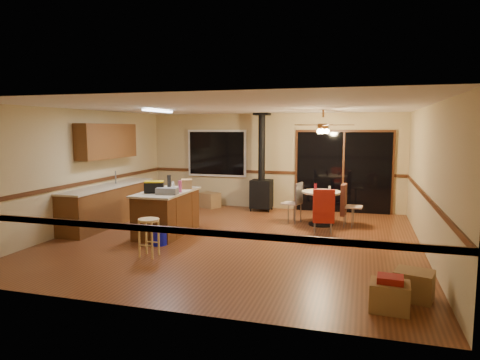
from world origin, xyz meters
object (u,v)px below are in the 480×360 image
at_px(kitchen_island, 167,212).
at_px(chair_right, 345,200).
at_px(toolbox_grey, 167,191).
at_px(dining_table, 321,202).
at_px(wood_stove, 262,184).
at_px(blue_bucket, 159,238).
at_px(box_corner_a, 390,296).
at_px(chair_near, 324,206).
at_px(bar_stool, 149,238).
at_px(box_corner_b, 414,285).
at_px(box_under_window, 210,200).
at_px(toolbox_black, 154,188).
at_px(chair_left, 296,198).

relative_size(kitchen_island, chair_right, 2.40).
xyz_separation_m(toolbox_grey, dining_table, (2.81, 2.10, -0.43)).
distance_m(wood_stove, blue_bucket, 4.06).
bearing_deg(box_corner_a, kitchen_island, 147.40).
xyz_separation_m(wood_stove, toolbox_grey, (-1.10, -3.42, 0.24)).
xyz_separation_m(wood_stove, chair_near, (1.84, -2.20, -0.13)).
xyz_separation_m(bar_stool, chair_right, (3.12, 3.33, 0.27)).
height_order(chair_near, chair_right, same).
height_order(wood_stove, box_corner_b, wood_stove).
height_order(dining_table, box_corner_a, dining_table).
height_order(blue_bucket, dining_table, dining_table).
bearing_deg(bar_stool, dining_table, 51.49).
bearing_deg(bar_stool, toolbox_grey, 100.22).
bearing_deg(box_under_window, toolbox_black, -88.80).
xyz_separation_m(toolbox_black, chair_left, (2.54, 2.08, -0.42)).
xyz_separation_m(blue_bucket, chair_left, (2.19, 2.62, 0.46)).
height_order(chair_near, box_corner_a, chair_near).
bearing_deg(dining_table, box_corner_b, -68.55).
bearing_deg(wood_stove, blue_bucket, -105.50).
height_order(wood_stove, toolbox_black, wood_stove).
height_order(chair_left, chair_right, same).
bearing_deg(toolbox_grey, bar_stool, -79.78).
relative_size(kitchen_island, box_corner_b, 3.64).
distance_m(box_corner_a, box_corner_b, 0.55).
distance_m(kitchen_island, dining_table, 3.47).
relative_size(wood_stove, toolbox_grey, 6.08).
distance_m(chair_right, box_corner_b, 4.22).
bearing_deg(box_under_window, toolbox_grey, -83.44).
bearing_deg(wood_stove, chair_near, -50.11).
relative_size(toolbox_grey, chair_left, 0.80).
distance_m(kitchen_island, box_under_window, 3.12).
bearing_deg(wood_stove, chair_left, -48.31).
relative_size(dining_table, chair_near, 1.27).
bearing_deg(bar_stool, chair_left, 59.07).
relative_size(toolbox_black, box_corner_a, 0.83).
xyz_separation_m(chair_near, box_corner_b, (1.44, -3.12, -0.41)).
bearing_deg(wood_stove, box_under_window, 178.09).
height_order(bar_stool, chair_left, chair_left).
height_order(blue_bucket, chair_left, chair_left).
height_order(wood_stove, chair_right, wood_stove).
height_order(toolbox_grey, box_corner_a, toolbox_grey).
xyz_separation_m(chair_right, box_corner_b, (1.05, -4.06, -0.41)).
relative_size(dining_table, chair_left, 1.73).
bearing_deg(kitchen_island, chair_left, 36.74).
bearing_deg(toolbox_black, chair_near, 19.01).
bearing_deg(toolbox_black, box_corner_b, -22.92).
bearing_deg(blue_bucket, toolbox_black, 123.60).
relative_size(kitchen_island, dining_table, 1.89).
relative_size(wood_stove, box_corner_b, 5.47).
height_order(kitchen_island, box_corner_b, kitchen_island).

